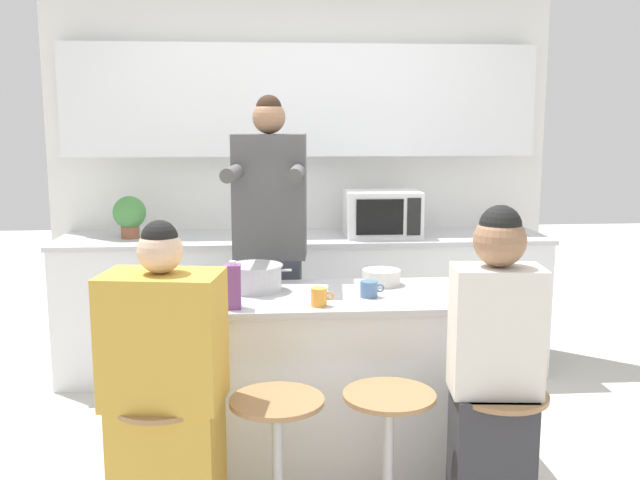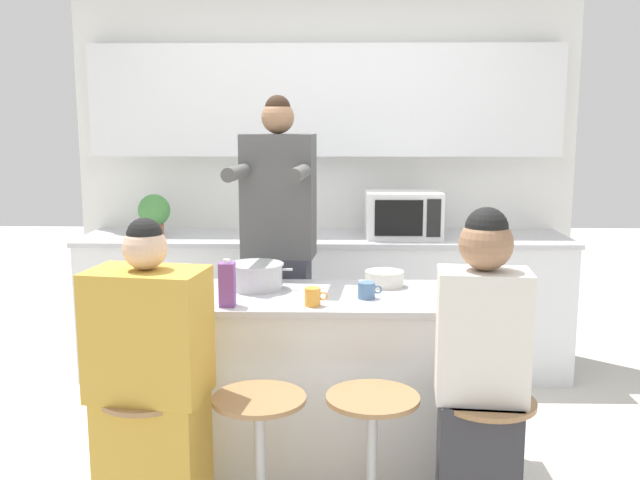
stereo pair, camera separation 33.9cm
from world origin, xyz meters
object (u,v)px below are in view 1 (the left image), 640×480
Objects in this scene: cooking_pot at (255,278)px; coffee_cup_far at (369,289)px; bar_stool_rightmost at (498,459)px; person_wrapped_blanket at (166,402)px; kitchen_island at (321,382)px; person_seated_near at (494,387)px; fruit_bowl at (381,277)px; bar_stool_center_right at (388,460)px; bar_stool_leftmost at (164,469)px; bar_stool_center_left at (278,466)px; juice_carton at (233,286)px; coffee_cup_near at (319,297)px; person_cooking at (271,267)px; microwave at (382,214)px; potted_plant at (129,214)px.

cooking_pot reaches higher than coffee_cup_far.
person_wrapped_blanket is (-1.32, 0.01, 0.28)m from bar_stool_rightmost.
kitchen_island is 1.22× the size of person_seated_near.
fruit_bowl is (-0.35, 0.82, 0.58)m from bar_stool_rightmost.
bar_stool_center_right is 0.45m from bar_stool_rightmost.
kitchen_island is 0.92m from bar_stool_leftmost.
kitchen_island is at bearing 70.54° from bar_stool_center_left.
juice_carton reaches higher than bar_stool_center_left.
coffee_cup_near reaches higher than bar_stool_center_right.
person_cooking is at bearing 68.91° from bar_stool_leftmost.
bar_stool_leftmost is at bearing -148.32° from coffee_cup_far.
person_wrapped_blanket is 12.79× the size of coffee_cup_near.
bar_stool_center_right and bar_stool_rightmost have the same top height.
bar_stool_center_right is at bearing -53.10° from cooking_pot.
person_seated_near is 2.80× the size of microwave.
fruit_bowl is (0.97, 0.81, 0.30)m from person_wrapped_blanket.
person_wrapped_blanket is 4.82× the size of potted_plant.
cooking_pot reaches higher than bar_stool_rightmost.
cooking_pot is 3.11× the size of coffee_cup_far.
person_seated_near reaches higher than fruit_bowl.
microwave is at bearing 60.01° from juice_carton.
kitchen_island is at bearing -59.87° from person_cooking.
person_seated_near is 6.50× the size of juice_carton.
bar_stool_center_left is 0.45× the size of person_seated_near.
juice_carton is at bearing -166.08° from coffee_cup_far.
microwave is at bearing 68.74° from person_wrapped_blanket.
person_seated_near is 2.75m from potted_plant.
cooking_pot is 1.52m from microwave.
fruit_bowl is at bearing 56.27° from bar_stool_center_left.
bar_stool_rightmost is at bearing -48.65° from potted_plant.
bar_stool_rightmost is 5.48× the size of coffee_cup_far.
fruit_bowl is 1.84× the size of coffee_cup_near.
person_cooking is 1.25m from person_wrapped_blanket.
juice_carton is at bearing 164.47° from person_seated_near.
coffee_cup_far is at bearing 128.42° from bar_stool_rightmost.
juice_carton is (-0.62, -0.15, 0.06)m from coffee_cup_far.
fruit_bowl is 1.68× the size of coffee_cup_far.
person_cooking is 17.55× the size of coffee_cup_near.
microwave is at bearing 54.39° from person_cooking.
bar_stool_rightmost is (0.45, -0.03, 0.00)m from bar_stool_center_right.
kitchen_island is 2.69× the size of bar_stool_leftmost.
coffee_cup_near is at bearing 1.85° from juice_carton.
microwave is at bearing 81.55° from bar_stool_center_right.
coffee_cup_far is (-0.42, 0.56, 0.27)m from person_seated_near.
kitchen_island is 0.66m from bar_stool_center_right.
potted_plant is at bearing 122.19° from cooking_pot.
potted_plant reaches higher than fruit_bowl.
bar_stool_leftmost is at bearing -147.77° from coffee_cup_near.
bar_stool_center_right is at bearing -56.10° from potted_plant.
person_cooking is at bearing -131.17° from microwave.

